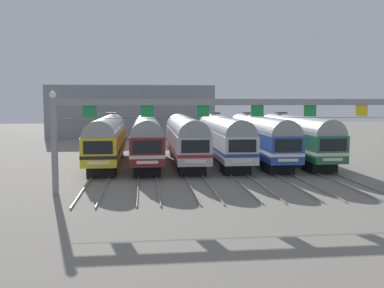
{
  "coord_description": "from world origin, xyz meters",
  "views": [
    {
      "loc": [
        -5.95,
        -43.46,
        6.38
      ],
      "look_at": [
        -1.59,
        -3.5,
        2.34
      ],
      "focal_mm": 40.86,
      "sensor_mm": 36.0,
      "label": 1
    }
  ],
  "objects_px": {
    "commuter_train_blue": "(260,136)",
    "catenary_gantry": "(230,115)",
    "commuter_train_silver": "(223,137)",
    "commuter_train_yellow": "(108,138)",
    "commuter_train_stainless": "(185,137)",
    "commuter_train_maroon": "(147,137)",
    "commuter_train_green": "(296,136)"
  },
  "relations": [
    {
      "from": "commuter_train_silver",
      "to": "commuter_train_yellow",
      "type": "bearing_deg",
      "value": 180.0
    },
    {
      "from": "commuter_train_silver",
      "to": "commuter_train_blue",
      "type": "height_order",
      "value": "same"
    },
    {
      "from": "commuter_train_stainless",
      "to": "commuter_train_green",
      "type": "distance_m",
      "value": 11.51
    },
    {
      "from": "commuter_train_green",
      "to": "catenary_gantry",
      "type": "bearing_deg",
      "value": -125.39
    },
    {
      "from": "commuter_train_yellow",
      "to": "commuter_train_maroon",
      "type": "height_order",
      "value": "same"
    },
    {
      "from": "commuter_train_blue",
      "to": "catenary_gantry",
      "type": "height_order",
      "value": "catenary_gantry"
    },
    {
      "from": "commuter_train_silver",
      "to": "catenary_gantry",
      "type": "relative_size",
      "value": 0.74
    },
    {
      "from": "catenary_gantry",
      "to": "commuter_train_yellow",
      "type": "bearing_deg",
      "value": 125.39
    },
    {
      "from": "commuter_train_silver",
      "to": "commuter_train_blue",
      "type": "relative_size",
      "value": 1.0
    },
    {
      "from": "commuter_train_maroon",
      "to": "catenary_gantry",
      "type": "bearing_deg",
      "value": -66.92
    },
    {
      "from": "commuter_train_stainless",
      "to": "commuter_train_silver",
      "type": "height_order",
      "value": "commuter_train_silver"
    },
    {
      "from": "commuter_train_stainless",
      "to": "catenary_gantry",
      "type": "height_order",
      "value": "catenary_gantry"
    },
    {
      "from": "commuter_train_stainless",
      "to": "catenary_gantry",
      "type": "distance_m",
      "value": 13.88
    },
    {
      "from": "commuter_train_silver",
      "to": "commuter_train_green",
      "type": "xyz_separation_m",
      "value": [
        7.67,
        0.0,
        0.0
      ]
    },
    {
      "from": "commuter_train_yellow",
      "to": "commuter_train_green",
      "type": "bearing_deg",
      "value": 0.0
    },
    {
      "from": "commuter_train_yellow",
      "to": "commuter_train_maroon",
      "type": "bearing_deg",
      "value": 0.0
    },
    {
      "from": "commuter_train_maroon",
      "to": "commuter_train_blue",
      "type": "xyz_separation_m",
      "value": [
        11.51,
        0.0,
        0.0
      ]
    },
    {
      "from": "commuter_train_green",
      "to": "catenary_gantry",
      "type": "relative_size",
      "value": 0.74
    },
    {
      "from": "commuter_train_maroon",
      "to": "commuter_train_silver",
      "type": "distance_m",
      "value": 7.67
    },
    {
      "from": "commuter_train_maroon",
      "to": "catenary_gantry",
      "type": "xyz_separation_m",
      "value": [
        5.75,
        -13.5,
        2.63
      ]
    },
    {
      "from": "commuter_train_yellow",
      "to": "commuter_train_silver",
      "type": "relative_size",
      "value": 1.0
    },
    {
      "from": "commuter_train_maroon",
      "to": "catenary_gantry",
      "type": "relative_size",
      "value": 0.74
    },
    {
      "from": "commuter_train_stainless",
      "to": "commuter_train_yellow",
      "type": "bearing_deg",
      "value": 179.97
    },
    {
      "from": "commuter_train_silver",
      "to": "commuter_train_blue",
      "type": "bearing_deg",
      "value": 0.0
    },
    {
      "from": "commuter_train_yellow",
      "to": "commuter_train_green",
      "type": "relative_size",
      "value": 1.0
    },
    {
      "from": "commuter_train_green",
      "to": "catenary_gantry",
      "type": "distance_m",
      "value": 16.77
    },
    {
      "from": "commuter_train_green",
      "to": "commuter_train_yellow",
      "type": "bearing_deg",
      "value": 180.0
    },
    {
      "from": "catenary_gantry",
      "to": "commuter_train_silver",
      "type": "bearing_deg",
      "value": 81.91
    },
    {
      "from": "commuter_train_stainless",
      "to": "commuter_train_silver",
      "type": "distance_m",
      "value": 3.84
    },
    {
      "from": "commuter_train_blue",
      "to": "catenary_gantry",
      "type": "bearing_deg",
      "value": -113.08
    },
    {
      "from": "commuter_train_yellow",
      "to": "commuter_train_silver",
      "type": "distance_m",
      "value": 11.51
    },
    {
      "from": "commuter_train_stainless",
      "to": "catenary_gantry",
      "type": "bearing_deg",
      "value": -81.91
    }
  ]
}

